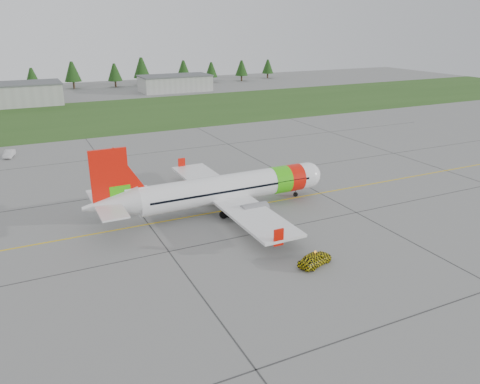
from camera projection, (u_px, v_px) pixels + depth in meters
ground at (290, 226)px, 55.84m from camera, size 320.00×320.00×0.00m
aircraft at (224, 189)px, 60.02m from camera, size 32.21×29.52×9.76m
follow_me_car at (316, 247)px, 46.30m from camera, size 1.80×1.96×4.03m
service_van at (8, 147)px, 83.88m from camera, size 1.66×1.61×3.94m
grass_strip at (129, 113)px, 125.23m from camera, size 320.00×50.00×0.03m
taxi_guideline at (258, 204)px, 62.61m from camera, size 120.00×0.25×0.02m
hangar_west at (3, 95)px, 135.63m from camera, size 32.00×14.00×6.00m
hangar_east at (175, 84)px, 165.04m from camera, size 24.00×12.00×5.20m
treeline at (92, 75)px, 170.92m from camera, size 160.00×8.00×10.00m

